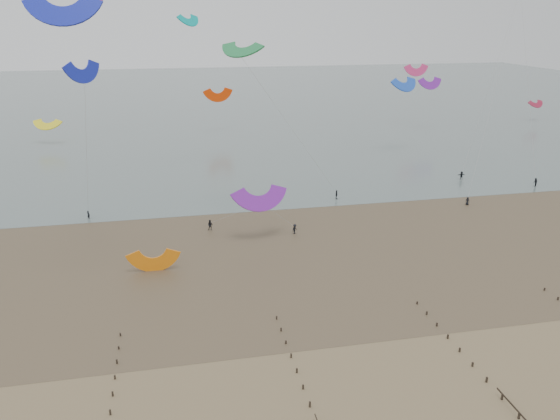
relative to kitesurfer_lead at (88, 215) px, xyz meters
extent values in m
plane|color=brown|center=(22.13, -52.14, -0.78)|extent=(500.00, 500.00, 0.00)
plane|color=#475654|center=(22.13, 147.86, -0.75)|extent=(500.00, 500.00, 0.00)
plane|color=#473A28|center=(22.13, -17.14, -0.77)|extent=(500.00, 500.00, 0.00)
ellipsoid|color=slate|center=(4.13, -30.14, -0.77)|extent=(23.60, 14.36, 0.01)
ellipsoid|color=slate|center=(34.13, -14.14, -0.77)|extent=(33.64, 18.32, 0.01)
ellipsoid|color=slate|center=(67.13, -22.14, -0.77)|extent=(19.65, 13.67, 0.01)
cube|color=black|center=(8.13, -53.30, -0.53)|extent=(0.16, 0.16, 0.59)
cube|color=black|center=(8.13, -50.66, -0.55)|extent=(0.16, 0.16, 0.57)
cube|color=black|center=(8.13, -48.03, -0.56)|extent=(0.16, 0.16, 0.54)
cube|color=black|center=(8.13, -45.40, -0.58)|extent=(0.16, 0.16, 0.51)
cube|color=black|center=(8.13, -42.77, -0.59)|extent=(0.16, 0.16, 0.48)
cube|color=black|center=(8.13, -40.14, -0.61)|extent=(0.16, 0.16, 0.45)
cube|color=black|center=(26.13, -55.93, -0.52)|extent=(0.16, 0.16, 0.62)
cube|color=black|center=(26.13, -53.30, -0.53)|extent=(0.16, 0.16, 0.59)
cube|color=black|center=(26.13, -50.66, -0.55)|extent=(0.16, 0.16, 0.57)
cube|color=black|center=(26.13, -48.03, -0.56)|extent=(0.16, 0.16, 0.54)
cube|color=black|center=(26.13, -45.40, -0.58)|extent=(0.16, 0.16, 0.51)
cube|color=black|center=(26.13, -42.77, -0.59)|extent=(0.16, 0.16, 0.48)
cube|color=black|center=(26.13, -40.14, -0.61)|extent=(0.16, 0.16, 0.45)
cube|color=black|center=(44.13, -61.19, -0.49)|extent=(0.16, 0.16, 0.68)
cube|color=black|center=(44.13, -58.56, -0.51)|extent=(0.16, 0.16, 0.65)
cube|color=black|center=(44.13, -55.93, -0.52)|extent=(0.16, 0.16, 0.62)
cube|color=black|center=(44.13, -53.30, -0.53)|extent=(0.16, 0.16, 0.59)
cube|color=black|center=(44.13, -50.66, -0.55)|extent=(0.16, 0.16, 0.57)
cube|color=black|center=(44.13, -48.03, -0.56)|extent=(0.16, 0.16, 0.54)
cube|color=black|center=(44.13, -45.40, -0.58)|extent=(0.16, 0.16, 0.51)
cube|color=black|center=(44.13, -42.77, -0.59)|extent=(0.16, 0.16, 0.48)
cube|color=black|center=(44.13, -40.14, -0.61)|extent=(0.16, 0.16, 0.45)
cube|color=black|center=(62.13, -42.77, -0.59)|extent=(0.16, 0.16, 0.48)
cube|color=black|center=(62.13, -40.14, -0.61)|extent=(0.16, 0.16, 0.45)
imported|color=black|center=(0.00, 0.00, 0.00)|extent=(0.68, 0.64, 1.56)
imported|color=black|center=(34.35, -14.22, 0.07)|extent=(1.26, 1.18, 1.71)
imported|color=black|center=(70.02, -6.51, 0.00)|extent=(0.91, 0.85, 1.57)
imported|color=black|center=(20.78, -9.76, 0.13)|extent=(1.06, 0.93, 1.83)
imported|color=black|center=(46.52, 1.87, 0.12)|extent=(0.69, 1.14, 1.81)
imported|color=black|center=(90.14, 1.37, 0.16)|extent=(0.97, 1.09, 1.88)
imported|color=black|center=(77.66, 9.59, 0.13)|extent=(1.72, 0.64, 1.83)
camera|label=1|loc=(15.11, -95.89, 33.36)|focal=35.00mm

